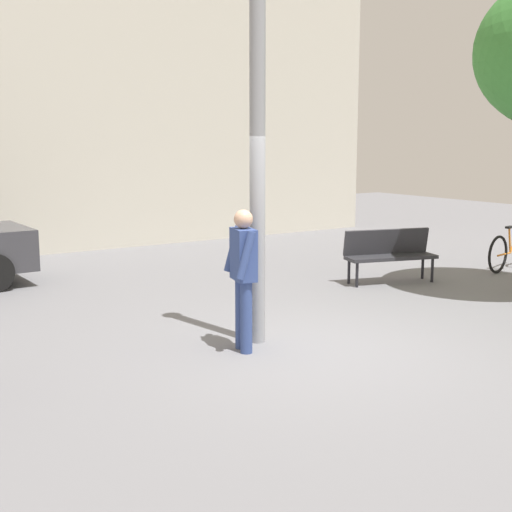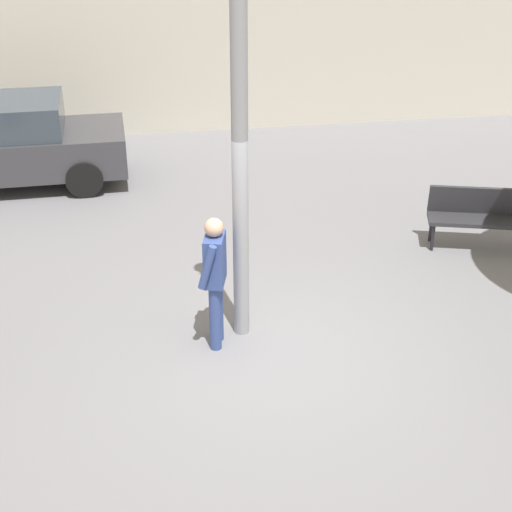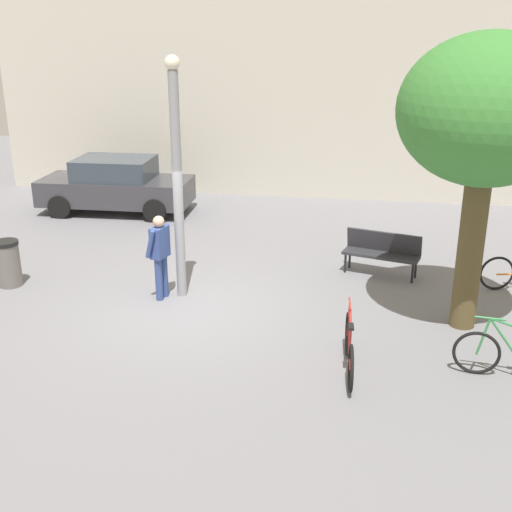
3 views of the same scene
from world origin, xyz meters
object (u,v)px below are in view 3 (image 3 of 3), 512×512
object	(u,v)px
lamppost	(177,174)
trash_bin	(8,263)
person_by_lamppost	(160,251)
park_bench	(382,250)
bicycle_red	(349,348)
parked_car_charcoal	(116,185)
plaza_tree	(487,114)

from	to	relation	value
lamppost	trash_bin	xyz separation A→B (m)	(-3.60, -0.09, -1.95)
person_by_lamppost	park_bench	bearing A→B (deg)	24.93
bicycle_red	trash_bin	xyz separation A→B (m)	(-6.92, 2.38, 0.10)
trash_bin	bicycle_red	bearing A→B (deg)	-18.98
bicycle_red	parked_car_charcoal	bearing A→B (deg)	130.16
parked_car_charcoal	trash_bin	bearing A→B (deg)	-92.05
lamppost	person_by_lamppost	size ratio (longest dim) A/B	2.73
person_by_lamppost	park_bench	world-z (taller)	person_by_lamppost
plaza_tree	trash_bin	size ratio (longest dim) A/B	5.20
person_by_lamppost	bicycle_red	distance (m)	4.34
parked_car_charcoal	trash_bin	size ratio (longest dim) A/B	4.42
person_by_lamppost	park_bench	xyz separation A→B (m)	(4.25, 1.98, -0.42)
trash_bin	lamppost	bearing A→B (deg)	1.41
park_bench	trash_bin	xyz separation A→B (m)	(-7.51, -1.85, -0.06)
lamppost	person_by_lamppost	bearing A→B (deg)	-147.66
bicycle_red	parked_car_charcoal	world-z (taller)	parked_car_charcoal
bicycle_red	parked_car_charcoal	distance (m)	10.43
person_by_lamppost	trash_bin	world-z (taller)	person_by_lamppost
park_bench	lamppost	bearing A→B (deg)	-155.76
park_bench	trash_bin	distance (m)	7.74
lamppost	parked_car_charcoal	distance (m)	6.67
plaza_tree	trash_bin	xyz separation A→B (m)	(-8.88, 0.45, -3.22)
lamppost	park_bench	bearing A→B (deg)	24.24
park_bench	plaza_tree	xyz separation A→B (m)	(1.37, -2.30, 3.16)
person_by_lamppost	parked_car_charcoal	xyz separation A→B (m)	(-3.06, 5.71, -0.19)
lamppost	park_bench	world-z (taller)	lamppost
park_bench	plaza_tree	size ratio (longest dim) A/B	0.33
parked_car_charcoal	park_bench	bearing A→B (deg)	-27.05
bicycle_red	park_bench	bearing A→B (deg)	82.03
plaza_tree	bicycle_red	size ratio (longest dim) A/B	2.75
lamppost	bicycle_red	bearing A→B (deg)	-36.61
person_by_lamppost	plaza_tree	size ratio (longest dim) A/B	0.34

